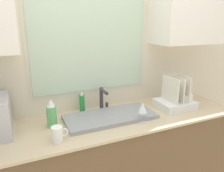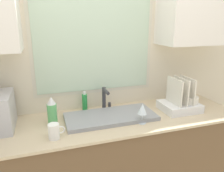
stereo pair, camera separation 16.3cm
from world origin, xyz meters
TOP-DOWN VIEW (x-y plane):
  - countertop at (0.00, 0.29)m, footprint 2.24×0.61m
  - wall_back at (0.00, 0.57)m, footprint 6.00×0.38m
  - sink_basin at (0.05, 0.30)m, footprint 0.72×0.32m
  - faucet at (0.06, 0.47)m, footprint 0.08×0.14m
  - dish_rack at (0.68, 0.27)m, footprint 0.31×0.26m
  - spray_bottle at (-0.39, 0.34)m, footprint 0.07×0.07m
  - soap_bottle at (-0.11, 0.52)m, footprint 0.04×0.04m
  - mug_near_sink at (-0.40, 0.11)m, footprint 0.11×0.07m
  - wine_glass at (0.25, 0.14)m, footprint 0.07×0.07m

SIDE VIEW (x-z plane):
  - countertop at x=0.00m, z-range 0.00..0.92m
  - sink_basin at x=0.05m, z-range 0.92..0.95m
  - mug_near_sink at x=-0.40m, z-range 0.92..1.02m
  - dish_rack at x=0.68m, z-range 0.84..1.13m
  - soap_bottle at x=-0.11m, z-range 0.91..1.08m
  - spray_bottle at x=-0.39m, z-range 0.91..1.13m
  - wine_glass at x=0.25m, z-range 0.95..1.11m
  - faucet at x=0.06m, z-range 0.93..1.14m
  - wall_back at x=0.00m, z-range 0.10..2.70m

